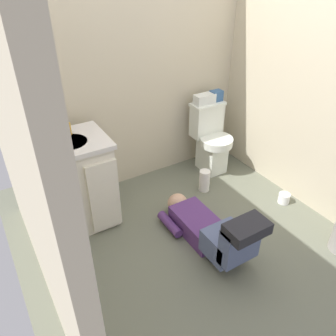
# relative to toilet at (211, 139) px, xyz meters

# --- Properties ---
(ground_plane) EXTENTS (2.82, 3.13, 0.04)m
(ground_plane) POSITION_rel_toilet_xyz_m (-0.76, -0.81, -0.39)
(ground_plane) COLOR #626554
(wall_back) EXTENTS (2.48, 0.08, 2.40)m
(wall_back) POSITION_rel_toilet_xyz_m (-0.76, 0.30, 0.83)
(wall_back) COLOR beige
(wall_back) RESTS_ON ground_plane
(wall_left) EXTENTS (0.08, 2.13, 2.40)m
(wall_left) POSITION_rel_toilet_xyz_m (-1.96, -0.81, 0.83)
(wall_left) COLOR beige
(wall_left) RESTS_ON ground_plane
(wall_right) EXTENTS (0.08, 2.13, 2.40)m
(wall_right) POSITION_rel_toilet_xyz_m (0.45, -0.81, 0.83)
(wall_right) COLOR beige
(wall_right) RESTS_ON ground_plane
(toilet) EXTENTS (0.36, 0.46, 0.75)m
(toilet) POSITION_rel_toilet_xyz_m (0.00, 0.00, 0.00)
(toilet) COLOR silver
(toilet) RESTS_ON ground_plane
(vanity_cabinet) EXTENTS (0.60, 0.53, 0.82)m
(vanity_cabinet) POSITION_rel_toilet_xyz_m (-1.52, -0.12, 0.05)
(vanity_cabinet) COLOR silver
(vanity_cabinet) RESTS_ON ground_plane
(faucet) EXTENTS (0.02, 0.02, 0.10)m
(faucet) POSITION_rel_toilet_xyz_m (-1.53, 0.03, 0.50)
(faucet) COLOR silver
(faucet) RESTS_ON vanity_cabinet
(person_plumber) EXTENTS (0.39, 1.06, 0.52)m
(person_plumber) POSITION_rel_toilet_xyz_m (-0.72, -0.98, -0.19)
(person_plumber) COLOR #512D6B
(person_plumber) RESTS_ON ground_plane
(tissue_box) EXTENTS (0.22, 0.11, 0.10)m
(tissue_box) POSITION_rel_toilet_xyz_m (-0.04, 0.09, 0.43)
(tissue_box) COLOR silver
(tissue_box) RESTS_ON toilet
(toiletry_bag) EXTENTS (0.12, 0.09, 0.11)m
(toiletry_bag) POSITION_rel_toilet_xyz_m (0.11, 0.09, 0.44)
(toiletry_bag) COLOR #33598C
(toiletry_bag) RESTS_ON toilet
(soap_dispenser) EXTENTS (0.06, 0.06, 0.17)m
(soap_dispenser) POSITION_rel_toilet_xyz_m (-1.72, 0.01, 0.52)
(soap_dispenser) COLOR #40935A
(soap_dispenser) RESTS_ON vanity_cabinet
(bottle_pink) EXTENTS (0.04, 0.04, 0.11)m
(bottle_pink) POSITION_rel_toilet_xyz_m (-1.64, -0.05, 0.51)
(bottle_pink) COLOR #D18F96
(bottle_pink) RESTS_ON vanity_cabinet
(bottle_white) EXTENTS (0.04, 0.04, 0.16)m
(bottle_white) POSITION_rel_toilet_xyz_m (-1.55, -0.02, 0.53)
(bottle_white) COLOR white
(bottle_white) RESTS_ON vanity_cabinet
(bottle_amber) EXTENTS (0.04, 0.04, 0.10)m
(bottle_amber) POSITION_rel_toilet_xyz_m (-1.49, -0.01, 0.50)
(bottle_amber) COLOR gold
(bottle_amber) RESTS_ON vanity_cabinet
(paper_towel_roll) EXTENTS (0.11, 0.11, 0.23)m
(paper_towel_roll) POSITION_rel_toilet_xyz_m (-0.30, -0.32, -0.25)
(paper_towel_roll) COLOR white
(paper_towel_roll) RESTS_ON ground_plane
(toilet_paper_roll) EXTENTS (0.11, 0.11, 0.10)m
(toilet_paper_roll) POSITION_rel_toilet_xyz_m (0.25, -0.89, -0.32)
(toilet_paper_roll) COLOR white
(toilet_paper_roll) RESTS_ON ground_plane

